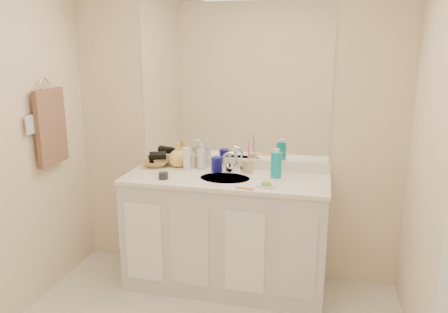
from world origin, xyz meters
The scene contains 24 objects.
wall_back centered at (0.00, 1.30, 1.20)m, with size 2.60×0.02×2.40m, color #F8E3C2.
vanity_cabinet centered at (0.00, 1.02, 0.42)m, with size 1.50×0.55×0.85m, color silver.
countertop centered at (0.00, 1.02, 0.86)m, with size 1.52×0.57×0.03m, color white.
backsplash centered at (0.00, 1.29, 0.92)m, with size 1.52×0.03×0.08m, color white.
sink_basin centered at (0.00, 1.00, 0.87)m, with size 0.37×0.37×0.02m, color beige.
faucet centered at (0.00, 1.18, 0.94)m, with size 0.02×0.02×0.11m, color silver.
mirror centered at (0.00, 1.29, 1.56)m, with size 1.48×0.01×1.20m, color white.
blue_mug centered at (-0.10, 1.15, 0.94)m, with size 0.08×0.08×0.12m, color navy.
tan_cup centered at (0.14, 1.17, 0.93)m, with size 0.08×0.08×0.10m, color #C6BD8B.
toothbrush centered at (0.15, 1.17, 1.03)m, with size 0.01×0.01×0.20m, color #F741A9.
mouthwash_bottle centered at (0.36, 1.11, 0.97)m, with size 0.08×0.08×0.19m, color #0E9CAB.
soap_dish centered at (0.33, 0.86, 0.89)m, with size 0.11×0.09×0.01m, color silver.
green_soap centered at (0.33, 0.86, 0.90)m, with size 0.07×0.05×0.02m, color #7AD534.
orange_comb centered at (0.19, 0.79, 0.88)m, with size 0.13×0.03×0.01m, color orange.
dark_jar centered at (-0.43, 0.88, 0.90)m, with size 0.07×0.07×0.05m, color black.
extra_white_bottle centered at (-0.34, 1.14, 0.97)m, with size 0.06×0.06×0.18m, color white.
soap_bottle_white centered at (-0.24, 1.22, 0.98)m, with size 0.08×0.08×0.20m, color silver.
soap_bottle_cream centered at (-0.32, 1.23, 0.96)m, with size 0.07×0.07×0.15m, color beige.
soap_bottle_yellow centered at (-0.44, 1.23, 0.98)m, with size 0.15×0.15×0.19m, color #EEC35C.
wicker_basket centered at (-0.61, 1.19, 0.91)m, with size 0.21×0.21×0.05m, color #AC7F45.
hair_dryer centered at (-0.59, 1.19, 0.97)m, with size 0.07×0.07×0.13m, color black.
towel_ring centered at (-1.27, 0.77, 1.55)m, with size 0.11×0.11×0.01m, color silver.
hand_towel centered at (-1.25, 0.77, 1.25)m, with size 0.04×0.32×0.55m, color brown.
switch_plate centered at (-1.27, 0.57, 1.30)m, with size 0.01×0.09×0.13m, color silver.
Camera 1 is at (0.69, -1.99, 1.82)m, focal length 35.00 mm.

